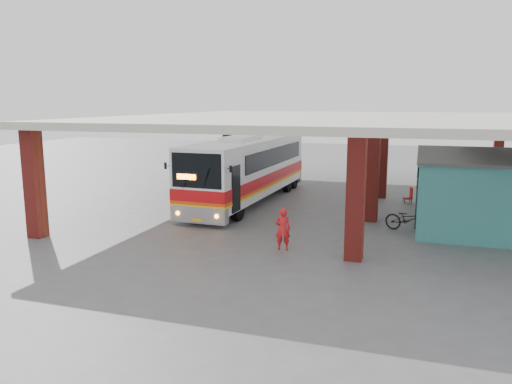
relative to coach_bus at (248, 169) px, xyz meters
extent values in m
plane|color=#515154|center=(3.77, -5.45, -1.81)|extent=(90.00, 90.00, 0.00)
cube|color=maroon|center=(6.77, -8.45, 0.37)|extent=(0.60, 0.60, 4.35)
cube|color=maroon|center=(6.77, -2.45, 0.37)|extent=(0.60, 0.60, 4.35)
cube|color=maroon|center=(6.77, 3.55, 0.37)|extent=(0.60, 0.60, 4.35)
cube|color=maroon|center=(-5.73, -9.45, 0.37)|extent=(0.60, 0.60, 4.35)
cube|color=maroon|center=(-5.73, 11.55, 0.37)|extent=(0.60, 0.60, 4.35)
cube|color=maroon|center=(13.77, 11.55, 0.37)|extent=(0.60, 0.60, 4.35)
cube|color=beige|center=(4.27, 1.05, 2.69)|extent=(21.00, 23.00, 0.30)
cube|color=#327F76|center=(11.27, -1.45, -0.31)|extent=(5.00, 8.00, 3.00)
cube|color=#494949|center=(11.27, -1.45, 1.24)|extent=(5.20, 8.20, 0.12)
cube|color=#143835|center=(8.75, -2.95, -0.76)|extent=(0.08, 0.95, 2.10)
cube|color=black|center=(8.75, 0.05, -0.01)|extent=(0.08, 1.20, 1.00)
cube|color=black|center=(8.72, 0.05, -0.01)|extent=(0.04, 1.30, 1.10)
cube|color=white|center=(0.00, 0.04, 0.15)|extent=(3.00, 12.48, 2.89)
cube|color=white|center=(-0.03, -1.00, 1.70)|extent=(1.34, 3.14, 0.26)
cube|color=gray|center=(-0.20, -5.98, -1.24)|extent=(2.62, 0.50, 0.72)
cube|color=red|center=(0.00, 0.04, -0.41)|extent=(3.04, 12.48, 0.52)
cube|color=#F2460D|center=(0.00, 0.04, -0.74)|extent=(3.04, 12.48, 0.13)
cube|color=yellow|center=(0.00, 0.04, -0.86)|extent=(3.04, 12.48, 0.10)
cube|color=black|center=(-0.21, -6.12, 0.69)|extent=(2.34, 0.18, 1.50)
cube|color=black|center=(-1.27, 0.91, 0.67)|extent=(0.36, 9.30, 0.93)
cube|color=black|center=(1.33, 0.82, 0.67)|extent=(0.36, 9.30, 0.93)
cube|color=#FF5905|center=(-0.67, -6.17, 0.41)|extent=(0.88, 0.08, 0.23)
sphere|color=orange|center=(-1.14, -6.16, -1.21)|extent=(0.19, 0.19, 0.19)
sphere|color=orange|center=(0.72, -6.22, -1.21)|extent=(0.19, 0.19, 0.19)
cube|color=yellow|center=(-0.21, -6.20, -1.45)|extent=(0.47, 0.05, 0.12)
cylinder|color=black|center=(-1.26, -4.27, -1.29)|extent=(0.37, 1.04, 1.03)
cylinder|color=black|center=(0.97, -4.34, -1.29)|extent=(0.37, 1.04, 1.03)
cylinder|color=black|center=(-0.99, 3.69, -1.29)|extent=(0.37, 1.04, 1.03)
cylinder|color=black|center=(1.23, 3.61, -1.29)|extent=(0.37, 1.04, 1.03)
cylinder|color=black|center=(-0.94, 5.03, -1.29)|extent=(0.37, 1.04, 1.03)
cylinder|color=black|center=(1.28, 4.96, -1.29)|extent=(0.37, 1.04, 1.03)
imported|color=black|center=(8.47, -3.99, -1.27)|extent=(2.16, 1.38, 1.07)
imported|color=red|center=(4.13, -8.12, -1.02)|extent=(0.65, 0.52, 1.57)
cube|color=#AD1312|center=(8.26, 2.43, -1.57)|extent=(0.55, 0.55, 0.06)
cube|color=#AD1312|center=(8.44, 2.49, -1.28)|extent=(0.18, 0.44, 0.63)
cylinder|color=black|center=(8.14, 2.21, -1.70)|extent=(0.03, 0.03, 0.21)
cylinder|color=black|center=(8.48, 2.31, -1.70)|extent=(0.03, 0.03, 0.21)
cylinder|color=black|center=(8.04, 2.55, -1.70)|extent=(0.03, 0.03, 0.21)
cylinder|color=black|center=(8.38, 2.66, -1.70)|extent=(0.03, 0.03, 0.21)
camera|label=1|loc=(8.72, -25.25, 3.58)|focal=35.00mm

